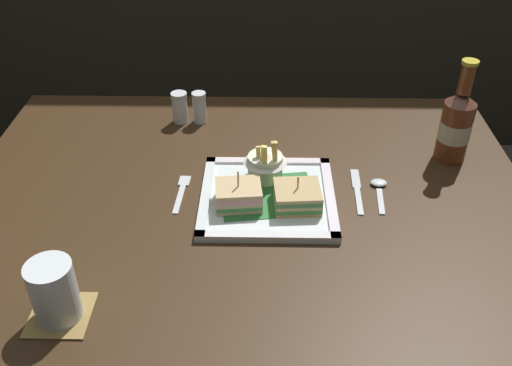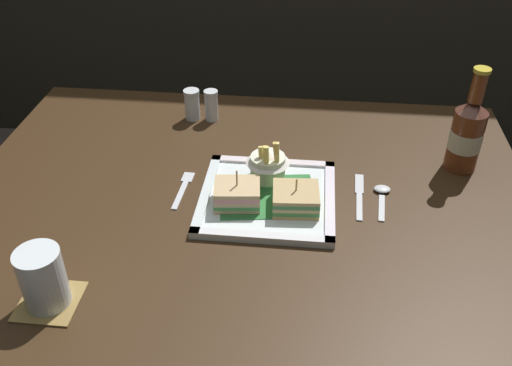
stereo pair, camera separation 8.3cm
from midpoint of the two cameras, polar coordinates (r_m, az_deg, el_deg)
dining_table at (r=1.28m, az=0.80°, el=-6.21°), size 1.22×0.93×0.74m
square_plate at (r=1.18m, az=3.19°, el=-1.56°), size 0.28×0.28×0.02m
sandwich_half_left at (r=1.14m, az=0.17°, el=-1.20°), size 0.10×0.09×0.08m
sandwich_half_right at (r=1.14m, az=6.11°, el=-1.64°), size 0.10×0.09×0.07m
fries_cup at (r=1.21m, az=3.18°, el=1.97°), size 0.09×0.09×0.10m
beer_bottle at (r=1.33m, az=22.16°, el=4.62°), size 0.07×0.07×0.24m
drink_coaster at (r=1.02m, az=-17.82°, el=-11.37°), size 0.10×0.10×0.00m
water_glass at (r=0.98m, az=-18.33°, el=-9.37°), size 0.07×0.07×0.11m
fork at (r=1.22m, az=-5.39°, el=-0.51°), size 0.03×0.13×0.00m
knife at (r=1.22m, az=12.29°, el=-1.17°), size 0.02×0.16×0.00m
spoon at (r=1.23m, az=14.48°, el=-1.08°), size 0.04×0.12×0.01m
salt_shaker at (r=1.47m, az=-4.81°, el=7.67°), size 0.04×0.04×0.08m
pepper_shaker at (r=1.46m, az=-2.87°, el=7.60°), size 0.04×0.04×0.08m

